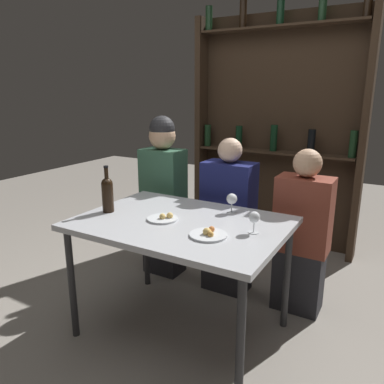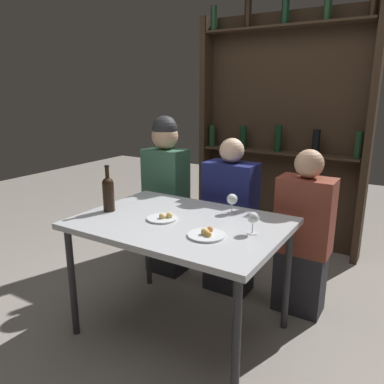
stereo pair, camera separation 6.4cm
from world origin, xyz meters
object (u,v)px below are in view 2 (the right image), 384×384
wine_glass_1 (253,219)px  seated_person_right (303,238)px  food_plate_1 (207,234)px  wine_glass_0 (232,200)px  seated_person_left (166,197)px  wine_bottle (108,192)px  seated_person_center (230,222)px  food_plate_0 (163,218)px

wine_glass_1 → seated_person_right: seated_person_right is taller
food_plate_1 → seated_person_right: size_ratio=0.18×
wine_glass_0 → seated_person_left: (-0.77, 0.35, -0.18)m
wine_glass_1 → seated_person_left: seated_person_left is taller
wine_bottle → food_plate_1: 0.77m
wine_bottle → seated_person_left: size_ratio=0.23×
wine_glass_1 → seated_person_right: bearing=78.4°
seated_person_left → food_plate_1: bearing=-43.3°
wine_bottle → seated_person_center: seated_person_center is taller
wine_bottle → wine_glass_1: (0.96, 0.12, -0.04)m
seated_person_left → wine_glass_0: bearing=-24.4°
wine_glass_1 → seated_person_left: (-1.03, 0.62, -0.18)m
seated_person_center → food_plate_1: bearing=-73.2°
wine_glass_1 → seated_person_center: bearing=125.1°
wine_bottle → food_plate_1: wine_bottle is taller
seated_person_center → wine_glass_1: bearing=-54.9°
food_plate_0 → seated_person_left: 0.84m
wine_glass_1 → seated_person_center: seated_person_center is taller
wine_glass_0 → food_plate_1: 0.45m
wine_glass_1 → wine_bottle: bearing=-172.9°
food_plate_0 → seated_person_right: (0.68, 0.69, -0.23)m
seated_person_left → wine_bottle: bearing=-84.7°
food_plate_1 → seated_person_left: 1.15m
seated_person_left → seated_person_center: 0.61m
food_plate_0 → seated_person_left: seated_person_left is taller
food_plate_0 → food_plate_1: size_ratio=0.91×
food_plate_1 → seated_person_center: seated_person_center is taller
wine_glass_0 → wine_glass_1: size_ratio=1.03×
wine_bottle → food_plate_0: 0.42m
wine_glass_1 → food_plate_1: 0.27m
wine_glass_1 → seated_person_center: size_ratio=0.10×
food_plate_1 → seated_person_center: bearing=106.8°
seated_person_right → wine_glass_0: bearing=-137.3°
wine_glass_0 → food_plate_0: 0.46m
wine_glass_1 → food_plate_1: size_ratio=0.60×
wine_bottle → seated_person_left: (-0.07, 0.74, -0.22)m
food_plate_0 → seated_person_center: (0.12, 0.69, -0.21)m
wine_glass_1 → seated_person_left: bearing=149.1°
wine_glass_0 → wine_glass_1: wine_glass_0 is taller
wine_glass_1 → wine_glass_0: bearing=133.7°
wine_glass_1 → seated_person_right: size_ratio=0.11×
wine_bottle → wine_glass_1: wine_bottle is taller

